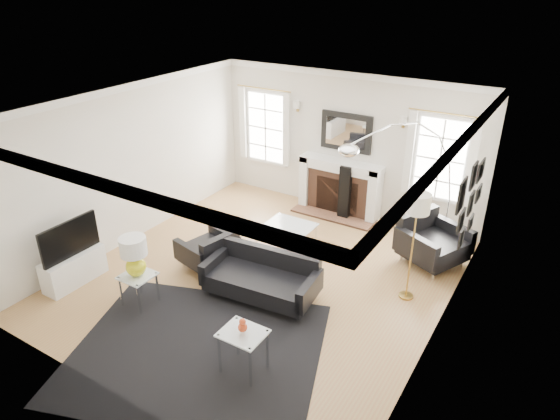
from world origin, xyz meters
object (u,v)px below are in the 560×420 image
Objects in this scene: fireplace at (339,188)px; armchair_left at (210,251)px; arc_floor_lamp at (401,182)px; armchair_right at (430,242)px; gourd_lamp at (134,254)px; coffee_table at (287,229)px; sofa at (263,278)px.

fireplace reaches higher than armchair_left.
arc_floor_lamp reaches higher than fireplace.
arc_floor_lamp is at bearing 174.57° from armchair_right.
arc_floor_lamp reaches higher than armchair_left.
gourd_lamp is 0.26× the size of arc_floor_lamp.
fireplace is at bearing 83.98° from coffee_table.
armchair_right is (1.86, 2.28, 0.08)m from sofa.
armchair_left is 3.68m from armchair_right.
gourd_lamp is (-1.16, -4.35, 0.31)m from fireplace.
arc_floor_lamp is (1.50, -0.88, 0.76)m from fireplace.
armchair_left is (-1.16, 0.19, 0.01)m from sofa.
fireplace is 1.89m from arc_floor_lamp.
fireplace is at bearing 94.90° from sofa.
arc_floor_lamp is at bearing 42.16° from armchair_left.
gourd_lamp is at bearing -104.87° from fireplace.
coffee_table is at bearing 69.53° from gourd_lamp.
fireplace is 0.95× the size of sofa.
armchair_right is (3.02, 2.10, 0.06)m from armchair_left.
coffee_table is (-2.32, -0.81, -0.03)m from armchair_right.
armchair_left is 3.36m from arc_floor_lamp.
fireplace is 0.70× the size of arc_floor_lamp.
armchair_left is 1.14× the size of coffee_table.
fireplace is 2.34m from armchair_right.
sofa is 2.08× the size of coffee_table.
sofa is 2.95m from armchair_right.
armchair_right is 0.54× the size of arc_floor_lamp.
fireplace is 4.52m from gourd_lamp.
armchair_left is at bearing -106.28° from fireplace.
fireplace is 2.76× the size of gourd_lamp.
sofa is 2.89× the size of gourd_lamp.
sofa is 0.74× the size of arc_floor_lamp.
armchair_right reaches higher than sofa.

